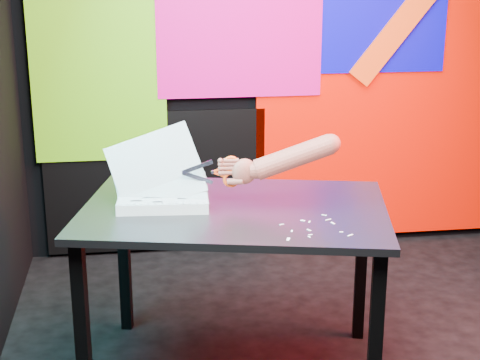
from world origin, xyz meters
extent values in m
cube|color=black|center=(0.00, 1.50, 1.35)|extent=(3.00, 0.01, 2.70)
cube|color=#F00F00|center=(0.65, 1.47, 0.85)|extent=(1.60, 0.02, 1.60)
cube|color=#0501D3|center=(0.55, 1.46, 1.45)|extent=(0.85, 0.02, 0.75)
cube|color=#E4077E|center=(-0.25, 1.45, 1.35)|extent=(0.95, 0.02, 0.80)
cube|color=#5CBA0F|center=(-1.05, 1.46, 1.10)|extent=(0.75, 0.02, 1.00)
cube|color=black|center=(-0.75, 1.47, 0.45)|extent=(1.30, 0.02, 0.85)
cube|color=black|center=(-1.09, -0.15, 0.36)|extent=(0.06, 0.06, 0.72)
cube|color=black|center=(-0.93, 0.53, 0.36)|extent=(0.06, 0.06, 0.72)
cube|color=black|center=(-0.01, -0.40, 0.36)|extent=(0.06, 0.06, 0.72)
cube|color=black|center=(0.15, 0.29, 0.36)|extent=(0.06, 0.06, 0.72)
cube|color=#2E2E32|center=(-0.47, 0.07, 0.73)|extent=(1.38, 1.07, 0.03)
cube|color=silver|center=(-0.75, 0.14, 0.77)|extent=(0.38, 0.30, 0.04)
cube|color=white|center=(-0.75, 0.14, 0.79)|extent=(0.38, 0.29, 0.00)
cube|color=white|center=(-0.75, 0.14, 0.80)|extent=(0.37, 0.28, 0.11)
cube|color=white|center=(-0.76, 0.15, 0.82)|extent=(0.37, 0.24, 0.19)
cube|color=white|center=(-0.77, 0.17, 0.87)|extent=(0.40, 0.19, 0.27)
cube|color=white|center=(-0.78, 0.18, 0.91)|extent=(0.41, 0.16, 0.32)
cylinder|color=black|center=(-0.93, 0.03, 0.79)|extent=(0.01, 0.01, 0.00)
cylinder|color=black|center=(-0.90, 0.03, 0.79)|extent=(0.01, 0.01, 0.00)
cylinder|color=black|center=(-0.87, 0.03, 0.79)|extent=(0.01, 0.01, 0.00)
cylinder|color=black|center=(-0.85, 0.02, 0.79)|extent=(0.01, 0.01, 0.00)
cylinder|color=black|center=(-0.82, 0.02, 0.79)|extent=(0.01, 0.01, 0.00)
cylinder|color=black|center=(-0.79, 0.02, 0.79)|extent=(0.01, 0.01, 0.00)
cylinder|color=black|center=(-0.76, 0.02, 0.79)|extent=(0.01, 0.01, 0.00)
cylinder|color=black|center=(-0.74, 0.01, 0.79)|extent=(0.01, 0.01, 0.00)
cylinder|color=black|center=(-0.71, 0.01, 0.79)|extent=(0.01, 0.01, 0.00)
cylinder|color=black|center=(-0.68, 0.01, 0.79)|extent=(0.01, 0.01, 0.00)
cylinder|color=black|center=(-0.66, 0.01, 0.79)|extent=(0.01, 0.01, 0.00)
cylinder|color=black|center=(-0.63, 0.01, 0.79)|extent=(0.01, 0.01, 0.00)
cylinder|color=black|center=(-0.60, 0.00, 0.79)|extent=(0.01, 0.01, 0.00)
cylinder|color=black|center=(-0.91, 0.27, 0.79)|extent=(0.01, 0.01, 0.00)
cylinder|color=black|center=(-0.88, 0.27, 0.79)|extent=(0.01, 0.01, 0.00)
cylinder|color=black|center=(-0.85, 0.27, 0.79)|extent=(0.01, 0.01, 0.00)
cylinder|color=black|center=(-0.83, 0.27, 0.79)|extent=(0.01, 0.01, 0.00)
cylinder|color=black|center=(-0.80, 0.26, 0.79)|extent=(0.01, 0.01, 0.00)
cylinder|color=black|center=(-0.77, 0.26, 0.79)|extent=(0.01, 0.01, 0.00)
cylinder|color=black|center=(-0.74, 0.26, 0.79)|extent=(0.01, 0.01, 0.00)
cylinder|color=black|center=(-0.72, 0.26, 0.79)|extent=(0.01, 0.01, 0.00)
cylinder|color=black|center=(-0.69, 0.26, 0.79)|extent=(0.01, 0.01, 0.00)
cylinder|color=black|center=(-0.66, 0.25, 0.79)|extent=(0.01, 0.01, 0.00)
cylinder|color=black|center=(-0.64, 0.25, 0.79)|extent=(0.01, 0.01, 0.00)
cylinder|color=black|center=(-0.61, 0.25, 0.79)|extent=(0.01, 0.01, 0.00)
cylinder|color=black|center=(-0.58, 0.25, 0.79)|extent=(0.01, 0.01, 0.00)
cube|color=black|center=(-0.84, 0.19, 0.80)|extent=(0.07, 0.02, 0.00)
cube|color=black|center=(-0.73, 0.17, 0.80)|extent=(0.05, 0.01, 0.00)
cube|color=black|center=(-0.80, 0.10, 0.80)|extent=(0.09, 0.02, 0.00)
cube|color=black|center=(-0.68, 0.08, 0.80)|extent=(0.04, 0.01, 0.00)
cube|color=black|center=(-0.87, 0.07, 0.80)|extent=(0.05, 0.01, 0.00)
cube|color=black|center=(-0.70, 0.21, 0.80)|extent=(0.06, 0.02, 0.00)
cube|color=black|center=(-0.78, 0.04, 0.80)|extent=(0.04, 0.01, 0.00)
cube|color=#AFB0D6|center=(-0.62, 0.12, 0.91)|extent=(0.13, 0.01, 0.06)
cube|color=#AFB0D6|center=(-0.62, 0.12, 0.87)|extent=(0.13, 0.01, 0.06)
cylinder|color=#AFB0D6|center=(-0.55, 0.11, 0.89)|extent=(0.01, 0.01, 0.01)
cube|color=#FA4A14|center=(-0.53, 0.11, 0.88)|extent=(0.05, 0.01, 0.03)
cube|color=#FA4A14|center=(-0.53, 0.11, 0.90)|extent=(0.05, 0.01, 0.03)
torus|color=#FA4A14|center=(-0.48, 0.11, 0.92)|extent=(0.07, 0.02, 0.07)
torus|color=#FA4A14|center=(-0.48, 0.11, 0.86)|extent=(0.07, 0.02, 0.07)
ellipsoid|color=#B04D3D|center=(-0.43, 0.10, 0.89)|extent=(0.10, 0.06, 0.11)
cylinder|color=#B04D3D|center=(-0.48, 0.11, 0.88)|extent=(0.08, 0.03, 0.02)
cylinder|color=#B04D3D|center=(-0.48, 0.11, 0.90)|extent=(0.07, 0.03, 0.02)
cylinder|color=#B04D3D|center=(-0.48, 0.11, 0.92)|extent=(0.07, 0.03, 0.02)
cylinder|color=#B04D3D|center=(-0.48, 0.11, 0.94)|extent=(0.06, 0.02, 0.02)
cylinder|color=#B04D3D|center=(-0.47, 0.09, 0.85)|extent=(0.07, 0.05, 0.03)
cylinder|color=#B04D3D|center=(-0.38, 0.10, 0.89)|extent=(0.07, 0.07, 0.07)
cylinder|color=#B04D3D|center=(-0.23, 0.09, 0.95)|extent=(0.34, 0.11, 0.19)
sphere|color=#B04D3D|center=(-0.08, 0.07, 1.00)|extent=(0.08, 0.08, 0.08)
cube|color=white|center=(-0.33, -0.32, 0.75)|extent=(0.02, 0.03, 0.00)
cube|color=white|center=(-0.32, -0.16, 0.75)|extent=(0.02, 0.01, 0.00)
cube|color=white|center=(-0.23, -0.13, 0.75)|extent=(0.02, 0.02, 0.00)
cube|color=white|center=(-0.21, -0.15, 0.75)|extent=(0.01, 0.02, 0.00)
cube|color=white|center=(-0.25, -0.30, 0.75)|extent=(0.01, 0.01, 0.00)
cube|color=white|center=(-0.13, -0.17, 0.75)|extent=(0.02, 0.02, 0.00)
cube|color=white|center=(-0.24, -0.28, 0.75)|extent=(0.02, 0.01, 0.00)
cube|color=white|center=(-0.14, -0.08, 0.75)|extent=(0.02, 0.01, 0.00)
cube|color=white|center=(-0.13, -0.13, 0.75)|extent=(0.03, 0.02, 0.00)
cube|color=white|center=(-0.10, -0.31, 0.75)|extent=(0.03, 0.02, 0.00)
cube|color=white|center=(-0.23, -0.23, 0.75)|extent=(0.01, 0.02, 0.00)
cube|color=white|center=(-0.30, -0.24, 0.75)|extent=(0.01, 0.02, 0.00)
cube|color=white|center=(-0.12, -0.27, 0.75)|extent=(0.01, 0.01, 0.00)
camera|label=1|loc=(-0.85, -2.73, 1.71)|focal=55.00mm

